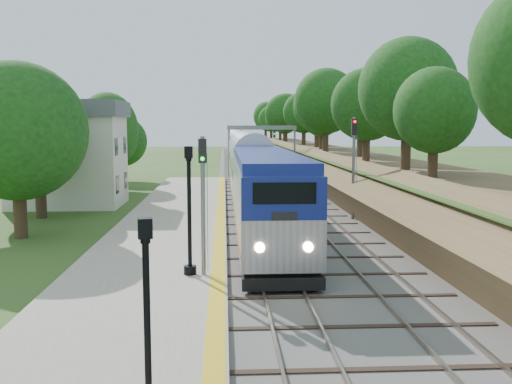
{
  "coord_description": "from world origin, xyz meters",
  "views": [
    {
      "loc": [
        -2.08,
        -14.2,
        6.06
      ],
      "look_at": [
        -0.5,
        14.13,
        2.8
      ],
      "focal_mm": 40.0,
      "sensor_mm": 36.0,
      "label": 1
    }
  ],
  "objects": [
    {
      "name": "lamppost_mid",
      "position": [
        -3.5,
        -4.07,
        2.19
      ],
      "size": [
        0.4,
        0.4,
        4.06
      ],
      "color": "black",
      "rests_on": "platform"
    },
    {
      "name": "ground",
      "position": [
        0.0,
        0.0,
        0.0
      ],
      "size": [
        320.0,
        320.0,
        0.0
      ],
      "primitive_type": "plane",
      "color": "#2D4C19",
      "rests_on": "ground"
    },
    {
      "name": "platform",
      "position": [
        -5.2,
        16.0,
        0.19
      ],
      "size": [
        6.4,
        68.0,
        0.38
      ],
      "primitive_type": "cube",
      "color": "gray",
      "rests_on": "ground"
    },
    {
      "name": "signal_platform",
      "position": [
        -2.9,
        7.4,
        3.65
      ],
      "size": [
        0.31,
        0.25,
        5.32
      ],
      "color": "slate",
      "rests_on": "platform"
    },
    {
      "name": "trackbed",
      "position": [
        2.0,
        60.0,
        0.07
      ],
      "size": [
        9.5,
        170.0,
        0.28
      ],
      "color": "#4C4944",
      "rests_on": "ground"
    },
    {
      "name": "signal_gantry",
      "position": [
        2.47,
        54.99,
        4.82
      ],
      "size": [
        8.4,
        0.38,
        6.2
      ],
      "color": "slate",
      "rests_on": "ground"
    },
    {
      "name": "yellow_stripe",
      "position": [
        -2.35,
        16.0,
        0.39
      ],
      "size": [
        0.55,
        68.0,
        0.01
      ],
      "primitive_type": "cube",
      "color": "gold",
      "rests_on": "platform"
    },
    {
      "name": "lamppost_far",
      "position": [
        -3.43,
        7.45,
        2.59
      ],
      "size": [
        0.49,
        0.49,
        4.94
      ],
      "color": "black",
      "rests_on": "platform"
    },
    {
      "name": "trees_behind_platform",
      "position": [
        -11.17,
        20.67,
        4.53
      ],
      "size": [
        7.82,
        53.32,
        7.21
      ],
      "color": "#332316",
      "rests_on": "ground"
    },
    {
      "name": "train",
      "position": [
        0.0,
        55.03,
        2.3
      ],
      "size": [
        3.05,
        101.41,
        4.48
      ],
      "color": "black",
      "rests_on": "trackbed"
    },
    {
      "name": "embankment",
      "position": [
        10.35,
        60.0,
        1.95
      ],
      "size": [
        10.64,
        170.0,
        11.7
      ],
      "color": "brown",
      "rests_on": "ground"
    },
    {
      "name": "signal_farside",
      "position": [
        6.2,
        21.87,
        4.12
      ],
      "size": [
        0.36,
        0.29,
        6.55
      ],
      "color": "slate",
      "rests_on": "ground"
    },
    {
      "name": "station_building",
      "position": [
        -14.0,
        30.0,
        4.09
      ],
      "size": [
        8.6,
        6.6,
        8.0
      ],
      "color": "white",
      "rests_on": "ground"
    }
  ]
}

